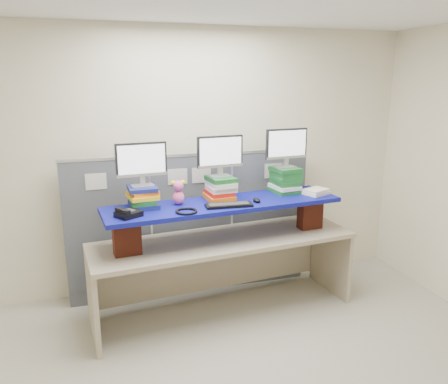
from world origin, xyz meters
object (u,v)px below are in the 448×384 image
object	(u,v)px
monitor_left	(141,162)
desk_phone	(128,213)
desk	(224,253)
monitor_center	(220,154)
keyboard	(229,205)
blue_board	(224,204)
monitor_right	(286,146)

from	to	relation	value
monitor_left	desk_phone	xyz separation A→B (m)	(-0.16, -0.25, -0.39)
desk	monitor_center	xyz separation A→B (m)	(-0.00, 0.12, 0.96)
desk	desk_phone	world-z (taller)	desk_phone
monitor_center	monitor_left	bearing A→B (deg)	-180.00
monitor_left	keyboard	size ratio (longest dim) A/B	1.04
monitor_center	keyboard	distance (m)	0.51
blue_board	monitor_left	xyz separation A→B (m)	(-0.75, 0.05, 0.44)
desk	blue_board	xyz separation A→B (m)	(0.00, 0.00, 0.50)
blue_board	monitor_left	size ratio (longest dim) A/B	4.97
desk	monitor_right	size ratio (longest dim) A/B	5.76
desk	desk_phone	xyz separation A→B (m)	(-0.90, -0.20, 0.55)
blue_board	monitor_right	size ratio (longest dim) A/B	4.97
desk_phone	monitor_right	bearing A→B (deg)	-17.56
monitor_right	desk_phone	size ratio (longest dim) A/B	1.83
blue_board	monitor_center	world-z (taller)	monitor_center
desk	monitor_right	xyz separation A→B (m)	(0.71, 0.19, 1.00)
blue_board	desk_phone	distance (m)	0.93
desk	monitor_center	world-z (taller)	monitor_center
keyboard	blue_board	bearing A→B (deg)	94.17
keyboard	monitor_center	bearing A→B (deg)	94.44
monitor_right	desk_phone	distance (m)	1.72
monitor_right	desk	bearing A→B (deg)	-170.71
blue_board	keyboard	size ratio (longest dim) A/B	5.18
keyboard	desk_phone	distance (m)	0.91
desk	monitor_center	bearing A→B (deg)	85.92
monitor_center	monitor_right	bearing A→B (deg)	-0.00
monitor_center	desk_phone	world-z (taller)	monitor_center
monitor_center	keyboard	bearing A→B (deg)	-94.42
keyboard	desk_phone	size ratio (longest dim) A/B	1.75
monitor_left	monitor_center	distance (m)	0.75
desk	keyboard	size ratio (longest dim) A/B	6.01
blue_board	desk_phone	world-z (taller)	desk_phone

